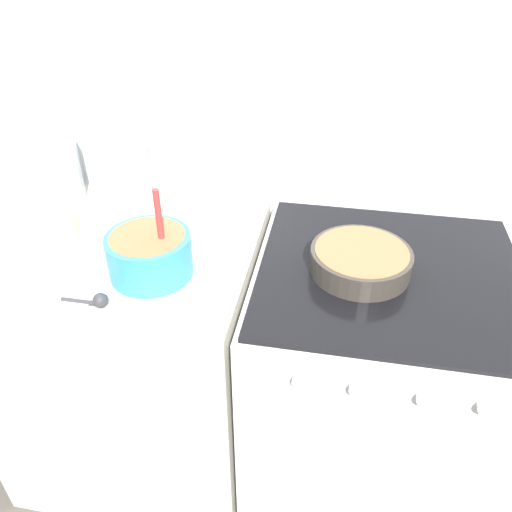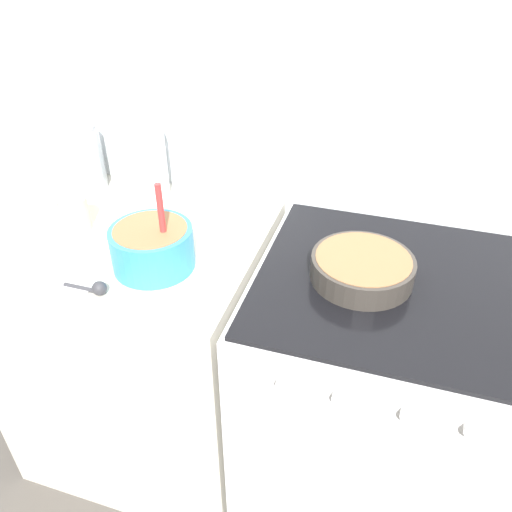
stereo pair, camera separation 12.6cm
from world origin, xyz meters
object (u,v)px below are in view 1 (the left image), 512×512
at_px(stove, 368,390).
at_px(baking_pan, 361,260).
at_px(storage_jar_left, 58,172).
at_px(tin_can, 59,226).
at_px(mixing_bowl, 149,252).
at_px(storage_jar_middle, 120,173).

bearing_deg(stove, baking_pan, -170.07).
height_order(storage_jar_left, tin_can, storage_jar_left).
bearing_deg(stove, mixing_bowl, -168.79).
bearing_deg(baking_pan, stove, 9.93).
xyz_separation_m(mixing_bowl, baking_pan, (0.52, 0.11, -0.03)).
xyz_separation_m(stove, storage_jar_left, (-1.03, 0.22, 0.56)).
distance_m(storage_jar_middle, tin_can, 0.26).
bearing_deg(stove, tin_can, -178.74).
distance_m(storage_jar_left, storage_jar_middle, 0.21).
height_order(mixing_bowl, storage_jar_left, mixing_bowl).
bearing_deg(storage_jar_middle, stove, -15.01).
distance_m(mixing_bowl, baking_pan, 0.54).
bearing_deg(storage_jar_middle, baking_pan, -17.62).
bearing_deg(baking_pan, mixing_bowl, -168.59).
bearing_deg(mixing_bowl, storage_jar_middle, 122.37).
height_order(baking_pan, storage_jar_middle, storage_jar_middle).
xyz_separation_m(mixing_bowl, tin_can, (-0.30, 0.10, -0.01)).
height_order(stove, baking_pan, baking_pan).
bearing_deg(tin_can, storage_jar_left, 117.13).
xyz_separation_m(baking_pan, storage_jar_left, (-0.95, 0.24, 0.06)).
distance_m(baking_pan, tin_can, 0.83).
bearing_deg(tin_can, storage_jar_middle, 70.44).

